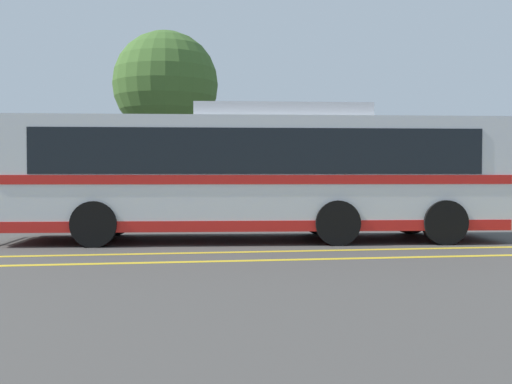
# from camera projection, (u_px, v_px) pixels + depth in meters

# --- Properties ---
(ground_plane) EXTENTS (220.00, 220.00, 0.00)m
(ground_plane) POSITION_uv_depth(u_px,v_px,m) (305.00, 239.00, 14.54)
(ground_plane) COLOR #423F3D
(lane_strip_0) EXTENTS (31.52, 0.20, 0.01)m
(lane_strip_0) POSITION_uv_depth(u_px,v_px,m) (271.00, 251.00, 12.16)
(lane_strip_0) COLOR gold
(lane_strip_0) RESTS_ON ground_plane
(lane_strip_1) EXTENTS (31.52, 0.20, 0.01)m
(lane_strip_1) POSITION_uv_depth(u_px,v_px,m) (282.00, 260.00, 10.97)
(lane_strip_1) COLOR gold
(lane_strip_1) RESTS_ON ground_plane
(curb_strip) EXTENTS (39.52, 0.36, 0.15)m
(curb_strip) POSITION_uv_depth(u_px,v_px,m) (231.00, 218.00, 20.31)
(curb_strip) COLOR #99999E
(curb_strip) RESTS_ON ground_plane
(transit_bus) EXTENTS (11.99, 3.55, 3.19)m
(transit_bus) POSITION_uv_depth(u_px,v_px,m) (257.00, 171.00, 14.29)
(transit_bus) COLOR silver
(transit_bus) RESTS_ON ground_plane
(parked_car_1) EXTENTS (4.16, 1.85, 1.29)m
(parked_car_1) POSITION_uv_depth(u_px,v_px,m) (45.00, 204.00, 18.31)
(parked_car_1) COLOR #9E9EA3
(parked_car_1) RESTS_ON ground_plane
(tree_0) EXTENTS (4.22, 4.22, 7.32)m
(tree_0) POSITION_uv_depth(u_px,v_px,m) (166.00, 84.00, 24.07)
(tree_0) COLOR #513823
(tree_0) RESTS_ON ground_plane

